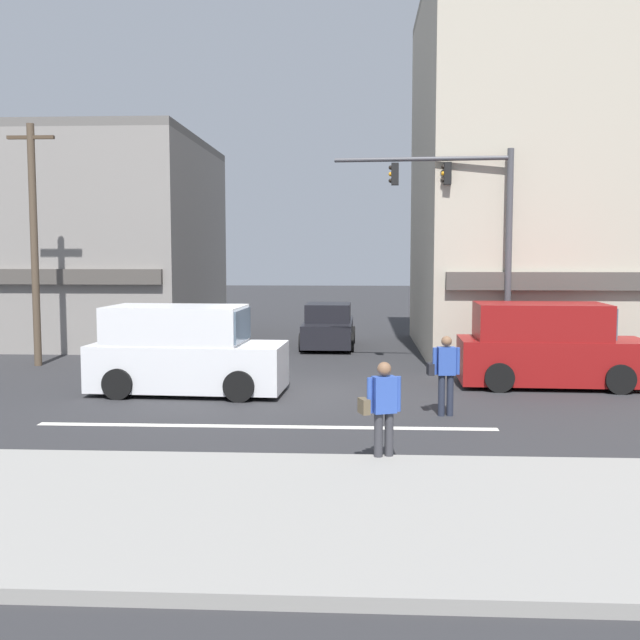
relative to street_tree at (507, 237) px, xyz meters
The scene contains 14 objects.
ground_plane 10.97m from the street_tree, 131.17° to the right, with size 120.00×120.00×0.00m, color #2B2B2D.
lane_marking_stripe 13.66m from the street_tree, 121.04° to the right, with size 9.00×0.24×0.01m, color silver.
sidewalk_curb 17.98m from the street_tree, 112.60° to the right, with size 40.00×5.00×0.16m, color gray.
building_left_block 17.40m from the street_tree, 167.69° to the left, with size 11.86×10.24×7.77m.
building_right_corner 4.37m from the street_tree, ahead, with size 13.21×9.95×12.20m.
street_tree is the anchor object (origin of this frame).
utility_pole_near_left 15.03m from the street_tree, 165.81° to the right, with size 1.40×0.22×7.15m.
utility_pole_far_right 1.48m from the street_tree, 60.46° to the right, with size 1.40×0.22×8.16m.
traffic_light_mast 4.94m from the street_tree, 111.66° to the right, with size 4.88×0.48×6.20m.
van_crossing_leftbound 12.37m from the street_tree, 139.31° to the right, with size 4.69×2.23×2.11m.
sedan_crossing_rightbound 6.92m from the street_tree, 169.00° to the left, with size 1.90×4.11×1.58m.
van_approaching_near 7.07m from the street_tree, 91.43° to the right, with size 4.66×2.17×2.11m.
pedestrian_foreground_with_bag 14.84m from the street_tree, 108.25° to the right, with size 0.69×0.39×1.67m.
pedestrian_mid_crossing 10.94m from the street_tree, 107.41° to the right, with size 0.68×0.29×1.67m.
Camera 1 is at (1.83, -17.75, 3.37)m, focal length 42.00 mm.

